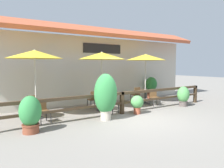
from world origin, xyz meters
name	(u,v)px	position (x,y,z in m)	size (l,w,h in m)	color
ground_plane	(138,119)	(0.00, 0.00, 0.00)	(60.00, 60.00, 0.00)	gray
building_facade	(88,64)	(0.00, 4.10, 2.17)	(14.28, 1.49, 4.23)	#BCB7A8
patio_railing	(122,98)	(0.00, 1.05, 0.70)	(10.40, 0.14, 0.95)	#3D2D1E
patio_umbrella_near	(35,54)	(-3.27, 2.32, 2.51)	(2.16, 2.16, 2.72)	#B7B2A8
dining_table_near	(36,104)	(-3.27, 2.32, 0.57)	(0.98, 0.98, 0.71)	#4C3826
chair_near_streetside	(43,110)	(-3.24, 1.58, 0.47)	(0.47, 0.47, 0.84)	brown
chair_near_wallside	(32,104)	(-3.24, 3.06, 0.47)	(0.50, 0.50, 0.84)	brown
patio_umbrella_middle	(102,56)	(-0.32, 2.17, 2.51)	(2.16, 2.16, 2.72)	#B7B2A8
dining_table_middle	(102,98)	(-0.32, 2.17, 0.57)	(0.98, 0.98, 0.71)	#4C3826
chair_middle_streetside	(111,102)	(-0.26, 1.48, 0.47)	(0.50, 0.50, 0.84)	brown
chair_middle_wallside	(93,99)	(-0.40, 2.86, 0.47)	(0.44, 0.44, 0.84)	brown
patio_umbrella_far	(146,57)	(2.58, 2.39, 2.51)	(2.16, 2.16, 2.72)	#B7B2A8
dining_table_far	(145,93)	(2.58, 2.39, 0.57)	(0.98, 0.98, 0.71)	#4C3826
chair_far_streetside	(154,96)	(2.59, 1.70, 0.47)	(0.51, 0.51, 0.84)	brown
chair_far_wallside	(136,94)	(2.51, 3.08, 0.47)	(0.45, 0.45, 0.84)	brown
potted_plant_small_flowering	(30,114)	(-3.93, 0.53, 0.60)	(0.68, 0.61, 1.17)	brown
potted_plant_entrance_palm	(106,95)	(-1.14, 0.56, 0.97)	(0.90, 0.81, 1.78)	#B7AD99
potted_plant_tall_tropical	(137,103)	(0.53, 0.68, 0.47)	(0.57, 0.52, 0.80)	#9E4C33
potted_plant_corner_fern	(183,96)	(3.63, 0.70, 0.54)	(0.65, 0.59, 1.01)	#564C47
potted_plant_broad_leaf	(151,86)	(4.17, 3.55, 0.78)	(0.75, 0.68, 1.34)	brown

